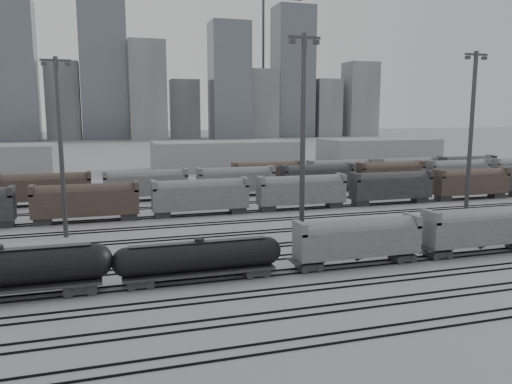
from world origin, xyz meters
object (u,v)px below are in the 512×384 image
object	(u,v)px
hopper_car_b	(482,226)
light_mast_c	(303,134)
tank_car_b	(200,258)
hopper_car_a	(358,237)

from	to	relation	value
hopper_car_b	light_mast_c	size ratio (longest dim) A/B	0.57
tank_car_b	hopper_car_b	xyz separation A→B (m)	(32.24, 0.00, 0.87)
tank_car_b	light_mast_c	world-z (taller)	light_mast_c
tank_car_b	hopper_car_a	bearing A→B (deg)	0.00
tank_car_b	hopper_car_a	world-z (taller)	hopper_car_a
hopper_car_b	light_mast_c	bearing A→B (deg)	147.97
light_mast_c	tank_car_b	bearing A→B (deg)	-143.72
tank_car_b	hopper_car_b	distance (m)	32.25
tank_car_b	hopper_car_b	bearing A→B (deg)	0.00
hopper_car_a	tank_car_b	bearing A→B (deg)	180.00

